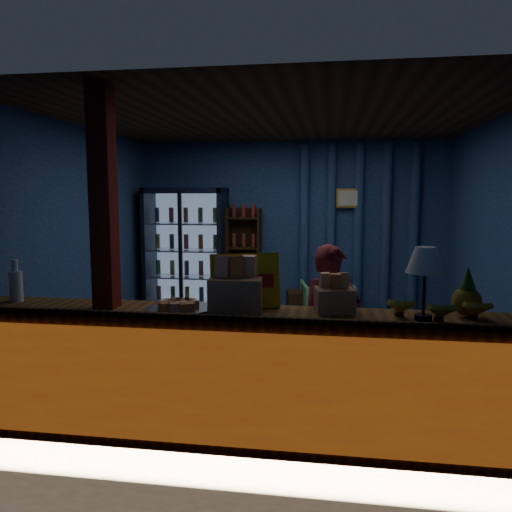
{
  "coord_description": "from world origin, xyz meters",
  "views": [
    {
      "loc": [
        0.62,
        -5.38,
        1.79
      ],
      "look_at": [
        -0.17,
        -0.2,
        1.15
      ],
      "focal_mm": 35.0,
      "sensor_mm": 36.0,
      "label": 1
    }
  ],
  "objects": [
    {
      "name": "ground",
      "position": [
        0.0,
        0.0,
        0.0
      ],
      "size": [
        4.6,
        4.6,
        0.0
      ],
      "primitive_type": "plane",
      "color": "#515154",
      "rests_on": "ground"
    },
    {
      "name": "room_walls",
      "position": [
        0.0,
        0.0,
        1.57
      ],
      "size": [
        4.6,
        4.6,
        4.6
      ],
      "color": "navy",
      "rests_on": "ground"
    },
    {
      "name": "counter",
      "position": [
        0.0,
        -1.91,
        0.48
      ],
      "size": [
        4.4,
        0.57,
        0.99
      ],
      "color": "brown",
      "rests_on": "ground"
    },
    {
      "name": "support_post",
      "position": [
        -1.05,
        -1.9,
        1.3
      ],
      "size": [
        0.16,
        0.16,
        2.6
      ],
      "primitive_type": "cube",
      "color": "maroon",
      "rests_on": "ground"
    },
    {
      "name": "beverage_cooler",
      "position": [
        -1.55,
        1.92,
        0.93
      ],
      "size": [
        1.2,
        0.62,
        1.9
      ],
      "color": "black",
      "rests_on": "ground"
    },
    {
      "name": "bottle_shelf",
      "position": [
        -0.7,
        2.06,
        0.79
      ],
      "size": [
        0.5,
        0.28,
        1.6
      ],
      "color": "#362511",
      "rests_on": "ground"
    },
    {
      "name": "curtain_folds",
      "position": [
        1.0,
        2.14,
        1.3
      ],
      "size": [
        1.74,
        0.14,
        2.5
      ],
      "color": "navy",
      "rests_on": "room_walls"
    },
    {
      "name": "framed_picture",
      "position": [
        0.85,
        2.1,
        1.75
      ],
      "size": [
        0.36,
        0.04,
        0.28
      ],
      "color": "gold",
      "rests_on": "room_walls"
    },
    {
      "name": "shopkeeper",
      "position": [
        0.62,
        -1.32,
        0.7
      ],
      "size": [
        0.57,
        0.44,
        1.39
      ],
      "primitive_type": "imported",
      "rotation": [
        0.0,
        0.0,
        0.24
      ],
      "color": "maroon",
      "rests_on": "ground"
    },
    {
      "name": "green_chair",
      "position": [
        0.56,
        1.38,
        0.31
      ],
      "size": [
        0.78,
        0.8,
        0.63
      ],
      "primitive_type": "imported",
      "rotation": [
        0.0,
        0.0,
        3.32
      ],
      "color": "#5CB96A",
      "rests_on": "ground"
    },
    {
      "name": "side_table",
      "position": [
        0.25,
        1.55,
        0.23
      ],
      "size": [
        0.56,
        0.45,
        0.54
      ],
      "color": "#362511",
      "rests_on": "ground"
    },
    {
      "name": "yellow_sign",
      "position": [
        -0.01,
        -1.78,
        1.16
      ],
      "size": [
        0.52,
        0.28,
        0.41
      ],
      "color": "#D6A30B",
      "rests_on": "counter"
    },
    {
      "name": "snack_box_left",
      "position": [
        -0.07,
        -1.85,
        1.09
      ],
      "size": [
        0.41,
        0.35,
        0.4
      ],
      "color": "#AE7754",
      "rests_on": "counter"
    },
    {
      "name": "snack_box_centre",
      "position": [
        0.65,
        -1.79,
        1.05
      ],
      "size": [
        0.31,
        0.27,
        0.28
      ],
      "color": "#AE7754",
      "rests_on": "counter"
    },
    {
      "name": "pastry_tray",
      "position": [
        -0.47,
        -1.93,
        0.98
      ],
      "size": [
        0.48,
        0.48,
        0.08
      ],
      "color": "silver",
      "rests_on": "counter"
    },
    {
      "name": "banana_bunches",
      "position": [
        1.34,
        -1.93,
        1.03
      ],
      "size": [
        0.71,
        0.28,
        0.15
      ],
      "color": "gold",
      "rests_on": "counter"
    },
    {
      "name": "table_lamp",
      "position": [
        1.24,
        -1.95,
        1.34
      ],
      "size": [
        0.25,
        0.25,
        0.5
      ],
      "color": "black",
      "rests_on": "counter"
    },
    {
      "name": "pineapple",
      "position": [
        1.55,
        -1.81,
        1.09
      ],
      "size": [
        0.2,
        0.2,
        0.34
      ],
      "color": "olive",
      "rests_on": "counter"
    }
  ]
}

